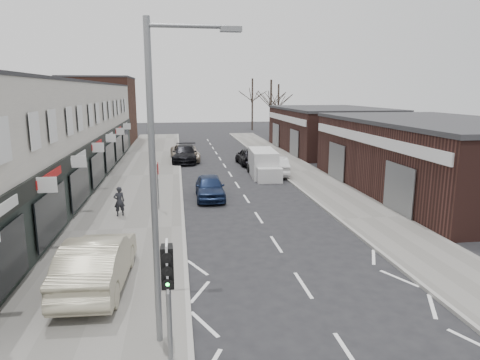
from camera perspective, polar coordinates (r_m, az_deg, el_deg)
name	(u,v)px	position (r m, az deg, el deg)	size (l,w,h in m)	color
ground	(323,315)	(13.45, 10.96, -17.23)	(160.00, 160.00, 0.00)	black
pavement_left	(143,176)	(33.77, -12.77, 0.54)	(5.50, 64.00, 0.12)	slate
pavement_right	(300,171)	(35.08, 8.04, 1.14)	(3.50, 64.00, 0.12)	slate
shop_terrace_left	(36,135)	(32.09, -25.53, 5.42)	(8.00, 41.00, 7.10)	beige
brick_block_far	(100,111)	(56.88, -18.15, 8.72)	(8.00, 10.00, 8.00)	#4B2920
right_unit_near	(438,158)	(30.35, 24.88, 2.69)	(10.00, 18.00, 4.50)	#381E19
right_unit_far	(329,130)	(48.20, 11.83, 6.51)	(10.00, 16.00, 4.50)	#381E19
tree_far_a	(270,138)	(60.83, 4.08, 5.65)	(3.60, 3.60, 8.00)	#382D26
tree_far_b	(278,133)	(67.21, 5.06, 6.22)	(3.60, 3.60, 7.50)	#382D26
tree_far_c	(252,130)	(72.45, 1.63, 6.66)	(3.60, 3.60, 8.50)	#382D26
traffic_light	(168,277)	(9.91, -9.61, -12.59)	(0.28, 0.60, 3.10)	slate
street_lamp	(160,170)	(10.42, -10.60, 1.32)	(2.23, 0.22, 8.00)	slate
warning_sign	(158,172)	(23.47, -10.86, 1.08)	(0.12, 0.80, 2.70)	slate
white_van	(263,164)	(32.96, 3.12, 2.14)	(2.11, 5.32, 2.03)	silver
sedan_on_pavement	(97,262)	(15.05, -18.49, -10.27)	(1.82, 5.22, 1.72)	#ABA489
pedestrian	(119,201)	(22.93, -15.80, -2.75)	(0.57, 0.37, 1.55)	black
parked_car_left_a	(210,187)	(26.18, -4.05, -0.94)	(1.71, 4.25, 1.45)	#152344
parked_car_left_b	(185,154)	(39.91, -7.35, 3.49)	(2.19, 5.39, 1.56)	black
parked_car_left_c	(185,153)	(40.59, -7.37, 3.60)	(2.52, 5.47, 1.52)	tan
parked_car_right_a	(276,166)	(33.53, 4.81, 1.92)	(1.59, 4.56, 1.50)	silver
parked_car_right_b	(249,156)	(38.22, 1.16, 3.20)	(1.81, 4.50, 1.53)	black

